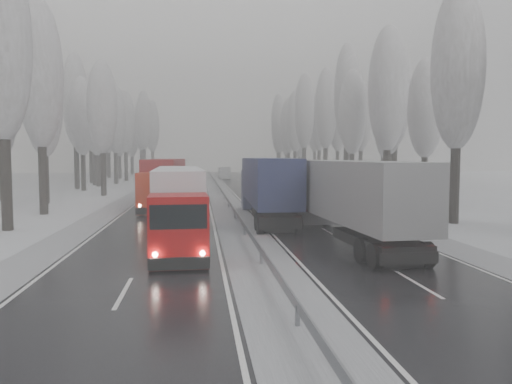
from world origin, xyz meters
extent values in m
plane|color=silver|center=(0.00, 0.00, 0.00)|extent=(260.00, 260.00, 0.00)
cube|color=black|center=(5.25, 30.00, 0.01)|extent=(7.50, 200.00, 0.03)
cube|color=black|center=(-5.25, 30.00, 0.01)|extent=(7.50, 200.00, 0.03)
cube|color=#ABADB3|center=(0.00, 30.00, 0.02)|extent=(3.00, 200.00, 0.04)
cube|color=#ABADB3|center=(10.20, 30.00, 0.02)|extent=(2.40, 200.00, 0.04)
cube|color=#ABADB3|center=(-10.20, 30.00, 0.02)|extent=(2.40, 200.00, 0.04)
cube|color=slate|center=(0.00, 30.00, 0.60)|extent=(0.06, 200.00, 0.32)
cube|color=slate|center=(0.00, -4.00, 0.30)|extent=(0.12, 0.12, 0.60)
cube|color=slate|center=(0.00, 28.00, 0.30)|extent=(0.12, 0.12, 0.60)
cube|color=slate|center=(0.00, 60.00, 0.30)|extent=(0.12, 0.12, 0.60)
cylinder|color=black|center=(15.04, 15.67, 2.80)|extent=(0.68, 0.68, 5.60)
ellipsoid|color=gray|center=(15.04, 15.67, 10.80)|extent=(3.60, 3.60, 11.45)
cylinder|color=black|center=(14.51, 27.03, 2.81)|extent=(0.68, 0.68, 5.62)
ellipsoid|color=gray|center=(14.51, 27.03, 10.84)|extent=(3.60, 3.60, 11.48)
cylinder|color=black|center=(20.02, 31.03, 2.47)|extent=(0.64, 0.64, 4.94)
ellipsoid|color=gray|center=(20.02, 31.03, 9.53)|extent=(3.60, 3.60, 10.09)
cylinder|color=black|center=(17.90, 35.17, 2.66)|extent=(0.66, 0.66, 5.32)
ellipsoid|color=gray|center=(17.90, 35.17, 10.27)|extent=(3.60, 3.60, 10.88)
cylinder|color=black|center=(20.12, 39.17, 3.16)|extent=(0.72, 0.72, 6.31)
ellipsoid|color=gray|center=(20.12, 39.17, 12.17)|extent=(3.60, 3.60, 12.90)
cylinder|color=black|center=(17.02, 45.60, 2.69)|extent=(0.67, 0.67, 5.38)
ellipsoid|color=gray|center=(17.02, 45.60, 10.37)|extent=(3.60, 3.60, 10.98)
cylinder|color=black|center=(23.31, 49.60, 2.30)|extent=(0.62, 0.62, 4.59)
ellipsoid|color=gray|center=(23.31, 49.60, 8.86)|extent=(3.60, 3.60, 9.39)
cylinder|color=black|center=(17.90, 51.02, 3.47)|extent=(0.76, 0.76, 6.95)
ellipsoid|color=gray|center=(17.90, 51.02, 13.40)|extent=(3.60, 3.60, 14.19)
cylinder|color=black|center=(24.81, 55.02, 3.30)|extent=(0.74, 0.74, 6.59)
ellipsoid|color=gray|center=(24.81, 55.02, 12.71)|extent=(3.60, 3.60, 13.46)
cylinder|color=black|center=(17.56, 61.27, 3.18)|extent=(0.72, 0.72, 6.37)
ellipsoid|color=gray|center=(17.56, 61.27, 12.28)|extent=(3.60, 3.60, 13.01)
cylinder|color=black|center=(24.72, 65.27, 2.99)|extent=(0.70, 0.70, 5.97)
ellipsoid|color=gray|center=(24.72, 65.27, 11.52)|extent=(3.60, 3.60, 12.20)
cylinder|color=black|center=(16.34, 71.95, 3.33)|extent=(0.74, 0.74, 6.65)
ellipsoid|color=gray|center=(16.34, 71.95, 12.83)|extent=(3.60, 3.60, 13.59)
cylinder|color=black|center=(23.71, 75.95, 3.07)|extent=(0.71, 0.71, 6.14)
ellipsoid|color=gray|center=(23.71, 75.95, 11.84)|extent=(3.60, 3.60, 12.54)
cylinder|color=black|center=(16.56, 81.70, 3.03)|extent=(0.71, 0.71, 6.05)
ellipsoid|color=gray|center=(16.56, 81.70, 11.68)|extent=(3.60, 3.60, 12.37)
cylinder|color=black|center=(22.48, 85.70, 3.15)|extent=(0.72, 0.72, 6.30)
ellipsoid|color=gray|center=(22.48, 85.70, 12.15)|extent=(3.60, 3.60, 12.87)
cylinder|color=black|center=(16.63, 89.21, 2.94)|extent=(0.70, 0.70, 5.88)
ellipsoid|color=gray|center=(16.63, 89.21, 11.33)|extent=(3.60, 3.60, 12.00)
cylinder|color=black|center=(19.77, 93.21, 2.43)|extent=(0.64, 0.64, 4.86)
ellipsoid|color=gray|center=(19.77, 93.21, 9.37)|extent=(3.60, 3.60, 9.92)
cylinder|color=black|center=(15.73, 96.32, 2.99)|extent=(0.70, 0.70, 5.98)
ellipsoid|color=gray|center=(15.73, 96.32, 11.53)|extent=(3.60, 3.60, 12.21)
cylinder|color=black|center=(24.94, 100.32, 3.09)|extent=(0.71, 0.71, 6.19)
ellipsoid|color=gray|center=(24.94, 100.32, 11.93)|extent=(3.60, 3.60, 12.64)
cylinder|color=black|center=(17.04, 106.16, 3.43)|extent=(0.75, 0.75, 6.86)
ellipsoid|color=gray|center=(17.04, 106.16, 13.22)|extent=(3.60, 3.60, 14.01)
cylinder|color=black|center=(24.02, 110.16, 2.77)|extent=(0.68, 0.68, 5.55)
ellipsoid|color=gray|center=(24.02, 110.16, 10.70)|extent=(3.60, 3.60, 11.33)
cylinder|color=black|center=(18.73, 116.73, 3.05)|extent=(0.71, 0.71, 6.09)
ellipsoid|color=gray|center=(18.73, 116.73, 11.75)|extent=(3.60, 3.60, 12.45)
cylinder|color=black|center=(21.55, 120.73, 2.74)|extent=(0.67, 0.67, 5.49)
ellipsoid|color=gray|center=(21.55, 120.73, 10.58)|extent=(3.60, 3.60, 11.21)
cylinder|color=black|center=(-14.71, 15.70, 3.07)|extent=(0.71, 0.71, 6.14)
ellipsoid|color=gray|center=(-14.71, 15.70, 11.85)|extent=(3.60, 3.60, 12.55)
cylinder|color=black|center=(-15.13, 24.57, 2.92)|extent=(0.69, 0.69, 5.83)
ellipsoid|color=gray|center=(-15.13, 24.57, 11.25)|extent=(3.60, 3.60, 11.92)
cylinder|color=black|center=(-17.75, 34.20, 2.52)|extent=(0.65, 0.65, 5.03)
ellipsoid|color=gray|center=(-17.75, 34.20, 9.70)|extent=(3.60, 3.60, 10.28)
cylinder|color=black|center=(-23.52, 38.20, 2.36)|extent=(0.63, 0.63, 4.73)
cylinder|color=black|center=(-13.94, 43.73, 2.72)|extent=(0.67, 0.67, 5.44)
ellipsoid|color=gray|center=(-13.94, 43.73, 10.49)|extent=(3.60, 3.60, 11.11)
cylinder|color=black|center=(-21.85, 47.73, 2.86)|extent=(0.69, 0.69, 5.72)
ellipsoid|color=gray|center=(-21.85, 47.73, 11.04)|extent=(3.60, 3.60, 11.69)
cylinder|color=black|center=(-18.26, 52.71, 2.61)|extent=(0.66, 0.66, 5.23)
ellipsoid|color=gray|center=(-18.26, 52.71, 10.08)|extent=(3.60, 3.60, 10.68)
cylinder|color=black|center=(-20.05, 56.71, 3.30)|extent=(0.74, 0.74, 6.60)
ellipsoid|color=gray|center=(-20.05, 56.71, 12.74)|extent=(3.60, 3.60, 13.49)
cylinder|color=black|center=(-18.16, 62.35, 2.58)|extent=(0.65, 0.65, 5.16)
ellipsoid|color=gray|center=(-18.16, 62.35, 9.95)|extent=(3.60, 3.60, 10.54)
cylinder|color=black|center=(-19.54, 66.35, 2.90)|extent=(0.69, 0.69, 5.79)
ellipsoid|color=gray|center=(-19.54, 66.35, 11.18)|extent=(3.60, 3.60, 11.84)
cylinder|color=black|center=(-16.58, 69.11, 2.82)|extent=(0.68, 0.68, 5.64)
ellipsoid|color=gray|center=(-16.58, 69.11, 10.89)|extent=(3.60, 3.60, 11.53)
cylinder|color=black|center=(-21.42, 73.11, 3.28)|extent=(0.73, 0.73, 6.56)
ellipsoid|color=gray|center=(-21.42, 73.11, 12.65)|extent=(3.60, 3.60, 13.40)
cylinder|color=black|center=(-16.33, 79.19, 2.90)|extent=(0.69, 0.69, 5.79)
ellipsoid|color=gray|center=(-16.33, 79.19, 11.17)|extent=(3.60, 3.60, 11.84)
cylinder|color=black|center=(-21.09, 83.19, 3.32)|extent=(0.74, 0.74, 6.65)
ellipsoid|color=gray|center=(-21.09, 83.19, 12.82)|extent=(3.60, 3.60, 13.58)
cylinder|color=black|center=(-18.93, 88.54, 2.56)|extent=(0.65, 0.65, 5.12)
ellipsoid|color=gray|center=(-18.93, 88.54, 9.88)|extent=(3.60, 3.60, 10.46)
cylinder|color=black|center=(-21.82, 92.54, 2.92)|extent=(0.69, 0.69, 5.84)
ellipsoid|color=gray|center=(-21.82, 92.54, 11.26)|extent=(3.60, 3.60, 11.92)
cylinder|color=black|center=(-15.07, 99.33, 3.34)|extent=(0.74, 0.74, 6.67)
ellipsoid|color=gray|center=(-15.07, 99.33, 12.87)|extent=(3.60, 3.60, 13.63)
cylinder|color=black|center=(-24.20, 103.33, 3.15)|extent=(0.72, 0.72, 6.31)
ellipsoid|color=gray|center=(-24.20, 103.33, 12.16)|extent=(3.60, 3.60, 12.88)
cylinder|color=black|center=(-14.05, 108.72, 3.14)|extent=(0.72, 0.72, 6.29)
ellipsoid|color=gray|center=(-14.05, 108.72, 12.12)|extent=(3.60, 3.60, 12.84)
cylinder|color=black|center=(-19.66, 112.72, 2.43)|extent=(0.64, 0.64, 4.86)
ellipsoid|color=gray|center=(-19.66, 112.72, 9.36)|extent=(3.60, 3.60, 9.92)
cylinder|color=black|center=(-17.56, 115.31, 3.31)|extent=(0.74, 0.74, 6.63)
ellipsoid|color=gray|center=(-17.56, 115.31, 12.78)|extent=(3.60, 3.60, 13.54)
cylinder|color=black|center=(-20.33, 119.31, 2.89)|extent=(0.69, 0.69, 5.79)
ellipsoid|color=gray|center=(-20.33, 119.31, 11.16)|extent=(3.60, 3.60, 11.82)
cube|color=#4F4E54|center=(4.76, 16.60, 1.79)|extent=(2.88, 2.98, 3.25)
cube|color=black|center=(4.68, 17.95, 2.54)|extent=(2.49, 0.26, 1.08)
cube|color=black|center=(4.67, 18.06, 0.49)|extent=(2.71, 0.33, 0.54)
cube|color=slate|center=(5.30, 8.17, 2.92)|extent=(3.64, 14.22, 3.03)
cube|color=black|center=(5.74, 1.10, 0.60)|extent=(2.49, 0.29, 0.49)
cube|color=black|center=(5.54, 4.28, 0.81)|extent=(2.75, 6.09, 0.49)
cube|color=black|center=(5.70, 1.69, 0.38)|extent=(2.49, 0.22, 0.65)
cylinder|color=black|center=(3.68, 15.66, 0.56)|extent=(0.45, 1.15, 1.13)
cylinder|color=black|center=(5.95, 15.81, 0.56)|extent=(0.45, 1.15, 1.13)
cylinder|color=black|center=(4.43, 3.78, 0.56)|extent=(0.45, 1.15, 1.13)
cylinder|color=black|center=(6.70, 3.92, 0.56)|extent=(0.45, 1.15, 1.13)
cylinder|color=black|center=(4.52, 2.38, 0.56)|extent=(0.45, 1.15, 1.13)
cylinder|color=black|center=(6.79, 2.52, 0.56)|extent=(0.45, 1.15, 1.13)
sphere|color=#FF0C05|center=(4.72, 0.96, 1.46)|extent=(0.22, 0.22, 0.22)
sphere|color=#FF0C05|center=(6.77, 1.09, 1.46)|extent=(0.22, 0.22, 0.22)
sphere|color=white|center=(3.64, 18.03, 0.92)|extent=(0.24, 0.24, 0.24)
sphere|color=white|center=(5.70, 18.16, 0.92)|extent=(0.24, 0.24, 0.24)
cube|color=navy|center=(2.48, 26.74, 1.83)|extent=(2.84, 2.94, 3.32)
cube|color=black|center=(2.51, 28.13, 2.60)|extent=(2.55, 0.17, 1.11)
cube|color=black|center=(2.52, 28.24, 0.50)|extent=(2.77, 0.23, 0.55)
cube|color=#161B3C|center=(2.27, 18.11, 2.99)|extent=(3.18, 14.45, 3.10)
cube|color=black|center=(2.09, 10.87, 0.61)|extent=(2.55, 0.20, 0.50)
cube|color=black|center=(2.17, 14.13, 0.83)|extent=(2.58, 6.14, 0.50)
cube|color=black|center=(2.10, 11.48, 0.39)|extent=(2.55, 0.13, 0.66)
cylinder|color=black|center=(1.30, 25.89, 0.58)|extent=(0.42, 1.16, 1.15)
cylinder|color=black|center=(3.62, 25.83, 0.58)|extent=(0.42, 1.16, 1.15)
cylinder|color=black|center=(1.00, 13.72, 0.58)|extent=(0.42, 1.16, 1.15)
cylinder|color=black|center=(3.32, 13.66, 0.58)|extent=(0.42, 1.16, 1.15)
cylinder|color=black|center=(0.96, 12.28, 0.58)|extent=(0.42, 1.16, 1.15)
cylinder|color=black|center=(3.28, 12.22, 0.58)|extent=(0.42, 1.16, 1.15)
sphere|color=#FF0C05|center=(1.04, 10.82, 1.49)|extent=(0.22, 0.22, 0.22)
sphere|color=#FF0C05|center=(3.14, 10.77, 1.49)|extent=(0.22, 0.22, 0.22)
sphere|color=white|center=(1.47, 28.29, 0.94)|extent=(0.24, 0.24, 0.24)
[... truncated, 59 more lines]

